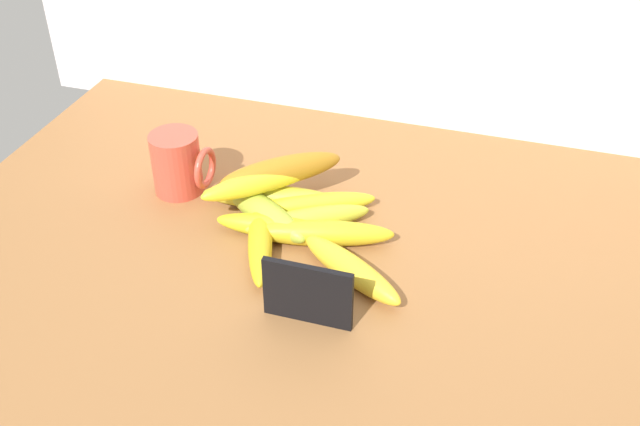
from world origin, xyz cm
name	(u,v)px	position (x,y,z in cm)	size (l,w,h in cm)	color
counter_top	(318,259)	(0.00, 0.00, 1.50)	(110.00, 76.00, 3.00)	#936237
chalkboard_sign	(308,296)	(2.77, -12.98, 6.86)	(11.00, 1.80, 8.40)	black
coffee_mug	(178,163)	(-24.03, 7.89, 7.70)	(8.76, 7.26, 9.40)	#D24A38
banana_0	(279,228)	(-5.98, 1.27, 4.67)	(18.02, 3.33, 3.33)	gold
banana_1	(264,212)	(-9.17, 3.72, 4.98)	(17.69, 3.96, 3.96)	#A0B837
banana_2	(351,269)	(5.77, -4.43, 4.79)	(17.29, 3.58, 3.58)	yellow
banana_3	(271,197)	(-9.57, 7.58, 4.82)	(19.98, 3.63, 3.63)	gold
banana_4	(325,234)	(0.44, 1.63, 4.80)	(19.72, 3.61, 3.61)	gold
banana_5	(314,204)	(-3.10, 8.03, 4.61)	(17.92, 3.21, 3.21)	yellow
banana_6	(260,239)	(-7.57, -1.94, 4.64)	(19.19, 3.28, 3.28)	gold
banana_7	(308,220)	(-2.77, 4.18, 4.67)	(17.77, 3.33, 3.33)	gold
banana_8	(281,171)	(-8.31, 9.02, 8.70)	(18.31, 4.13, 4.13)	#AD721B
banana_9	(263,181)	(-10.14, 6.36, 8.31)	(18.49, 3.35, 3.35)	yellow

